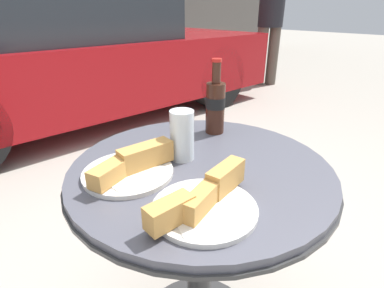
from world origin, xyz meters
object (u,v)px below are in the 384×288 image
object	(u,v)px
drinking_glass	(182,137)
lunch_plate_near	(204,201)
pedestrian	(271,16)
parked_car	(77,60)
bistro_table	(200,217)
cola_bottle_left	(215,105)
lunch_plate_far	(131,167)

from	to	relation	value
drinking_glass	lunch_plate_near	xyz separation A→B (m)	(-0.12, -0.21, -0.04)
pedestrian	parked_car	bearing A→B (deg)	170.51
bistro_table	pedestrian	distance (m)	4.10
cola_bottle_left	parked_car	size ratio (longest dim) A/B	0.06
drinking_glass	pedestrian	distance (m)	4.06
drinking_glass	pedestrian	world-z (taller)	pedestrian
drinking_glass	parked_car	distance (m)	2.69
bistro_table	drinking_glass	world-z (taller)	drinking_glass
cola_bottle_left	lunch_plate_near	bearing A→B (deg)	-138.52
lunch_plate_near	drinking_glass	bearing A→B (deg)	60.73
cola_bottle_left	drinking_glass	world-z (taller)	cola_bottle_left
cola_bottle_left	lunch_plate_near	distance (m)	0.45
cola_bottle_left	parked_car	bearing A→B (deg)	78.10
bistro_table	lunch_plate_far	size ratio (longest dim) A/B	3.00
bistro_table	pedestrian	bearing A→B (deg)	32.57
bistro_table	parked_car	size ratio (longest dim) A/B	0.18
lunch_plate_far	pedestrian	world-z (taller)	pedestrian
cola_bottle_left	pedestrian	size ratio (longest dim) A/B	0.14
parked_car	lunch_plate_near	bearing A→B (deg)	-107.09
lunch_plate_near	lunch_plate_far	bearing A→B (deg)	99.26
bistro_table	cola_bottle_left	world-z (taller)	cola_bottle_left
bistro_table	lunch_plate_near	xyz separation A→B (m)	(-0.13, -0.15, 0.20)
pedestrian	drinking_glass	bearing A→B (deg)	-148.28
lunch_plate_far	pedestrian	bearing A→B (deg)	30.39
cola_bottle_left	lunch_plate_far	xyz separation A→B (m)	(-0.37, -0.06, -0.08)
drinking_glass	lunch_plate_near	size ratio (longest dim) A/B	0.51
cola_bottle_left	drinking_glass	xyz separation A→B (m)	(-0.21, -0.08, -0.03)
bistro_table	lunch_plate_near	world-z (taller)	lunch_plate_near
parked_car	pedestrian	xyz separation A→B (m)	(2.71, -0.45, 0.39)
cola_bottle_left	pedestrian	xyz separation A→B (m)	(3.24, 2.05, 0.19)
bistro_table	drinking_glass	xyz separation A→B (m)	(-0.01, 0.06, 0.24)
pedestrian	cola_bottle_left	bearing A→B (deg)	-147.62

